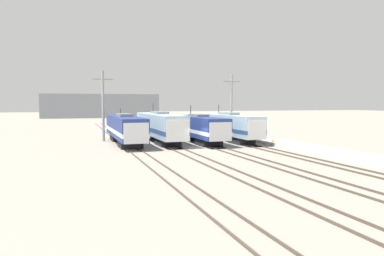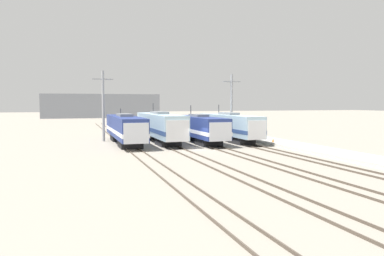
{
  "view_description": "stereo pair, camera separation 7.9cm",
  "coord_description": "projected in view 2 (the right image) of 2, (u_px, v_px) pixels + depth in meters",
  "views": [
    {
      "loc": [
        -14.48,
        -42.3,
        5.5
      ],
      "look_at": [
        -0.4,
        0.89,
        2.47
      ],
      "focal_mm": 35.0,
      "sensor_mm": 36.0,
      "label": 1
    },
    {
      "loc": [
        -14.4,
        -42.33,
        5.5
      ],
      "look_at": [
        -0.4,
        0.89,
        2.47
      ],
      "focal_mm": 35.0,
      "sensor_mm": 36.0,
      "label": 2
    }
  ],
  "objects": [
    {
      "name": "rail_pair_center_left",
      "position": [
        177.0,
        149.0,
        44.2
      ],
      "size": [
        1.51,
        120.0,
        0.15
      ],
      "color": "#4C4238",
      "rests_on": "ground_plane"
    },
    {
      "name": "locomotive_far_left",
      "position": [
        125.0,
        129.0,
        50.08
      ],
      "size": [
        3.13,
        18.96,
        4.72
      ],
      "color": "black",
      "rests_on": "ground_plane"
    },
    {
      "name": "catenary_tower_right",
      "position": [
        232.0,
        105.0,
        59.74
      ],
      "size": [
        2.92,
        0.38,
        10.12
      ],
      "color": "gray",
      "rests_on": "ground_plane"
    },
    {
      "name": "depot_building",
      "position": [
        101.0,
        106.0,
        141.47
      ],
      "size": [
        42.72,
        10.61,
        8.85
      ],
      "color": "gray",
      "rests_on": "ground_plane"
    },
    {
      "name": "rail_pair_center_right",
      "position": [
        217.0,
        147.0,
        45.74
      ],
      "size": [
        1.51,
        120.0,
        0.15
      ],
      "color": "#4C4238",
      "rests_on": "ground_plane"
    },
    {
      "name": "catenary_tower_left",
      "position": [
        103.0,
        105.0,
        53.58
      ],
      "size": [
        2.92,
        0.38,
        10.12
      ],
      "color": "gray",
      "rests_on": "ground_plane"
    },
    {
      "name": "locomotive_center_right",
      "position": [
        200.0,
        128.0,
        51.66
      ],
      "size": [
        3.13,
        16.24,
        5.17
      ],
      "color": "black",
      "rests_on": "ground_plane"
    },
    {
      "name": "rail_pair_far_left",
      "position": [
        135.0,
        151.0,
        42.66
      ],
      "size": [
        1.5,
        120.0,
        0.15
      ],
      "color": "#4C4238",
      "rests_on": "ground_plane"
    },
    {
      "name": "rail_pair_far_right",
      "position": [
        254.0,
        146.0,
        47.28
      ],
      "size": [
        1.5,
        120.0,
        0.15
      ],
      "color": "#4C4238",
      "rests_on": "ground_plane"
    },
    {
      "name": "traffic_cone",
      "position": [
        273.0,
        140.0,
        48.99
      ],
      "size": [
        0.31,
        0.31,
        0.5
      ],
      "color": "orange",
      "rests_on": "platform"
    },
    {
      "name": "platform",
      "position": [
        285.0,
        144.0,
        48.66
      ],
      "size": [
        4.0,
        120.0,
        0.42
      ],
      "color": "beige",
      "rests_on": "ground_plane"
    },
    {
      "name": "ground_plane",
      "position": [
        197.0,
        149.0,
        44.97
      ],
      "size": [
        400.0,
        400.0,
        0.0
      ],
      "primitive_type": "plane",
      "color": "gray"
    },
    {
      "name": "locomotive_far_right",
      "position": [
        230.0,
        126.0,
        54.13
      ],
      "size": [
        2.79,
        17.71,
        5.25
      ],
      "color": "#232326",
      "rests_on": "ground_plane"
    },
    {
      "name": "locomotive_center_left",
      "position": [
        160.0,
        127.0,
        52.4
      ],
      "size": [
        3.1,
        19.19,
        5.5
      ],
      "color": "#232326",
      "rests_on": "ground_plane"
    }
  ]
}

